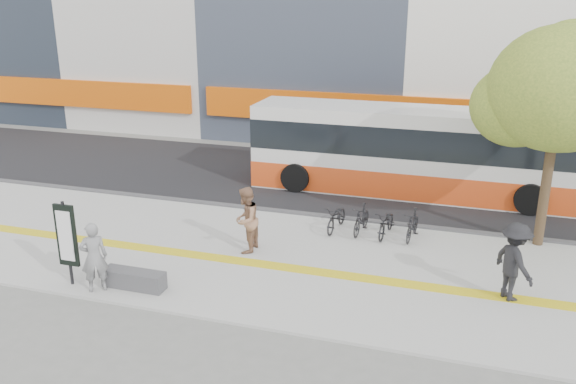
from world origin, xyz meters
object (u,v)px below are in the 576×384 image
(signboard, at_px, (66,237))
(pedestrian_dark, at_px, (514,262))
(bench, at_px, (134,279))
(pedestrian_tan, at_px, (246,220))
(seated_woman, at_px, (94,257))
(street_tree, at_px, (558,91))
(bus, at_px, (412,154))

(signboard, distance_m, pedestrian_dark, 10.79)
(bench, height_order, pedestrian_tan, pedestrian_tan)
(pedestrian_tan, height_order, pedestrian_dark, pedestrian_dark)
(seated_woman, xyz_separation_m, pedestrian_dark, (9.69, 2.59, 0.07))
(signboard, relative_size, pedestrian_dark, 1.14)
(bench, distance_m, pedestrian_tan, 3.51)
(street_tree, bearing_deg, bench, -148.38)
(bench, xyz_separation_m, signboard, (-1.60, -0.31, 1.06))
(street_tree, xyz_separation_m, pedestrian_dark, (-0.89, -3.83, -3.47))
(street_tree, relative_size, pedestrian_tan, 3.34)
(street_tree, relative_size, bus, 0.54)
(bench, relative_size, seated_woman, 0.90)
(bench, xyz_separation_m, pedestrian_tan, (1.86, 2.89, 0.72))
(bus, relative_size, pedestrian_tan, 6.14)
(bus, bearing_deg, pedestrian_tan, -119.23)
(street_tree, bearing_deg, signboard, -150.93)
(signboard, distance_m, seated_woman, 0.90)
(signboard, bearing_deg, pedestrian_tan, 42.70)
(pedestrian_dark, bearing_deg, pedestrian_tan, 49.47)
(bus, relative_size, pedestrian_dark, 6.00)
(pedestrian_dark, bearing_deg, bus, -11.69)
(pedestrian_tan, relative_size, pedestrian_dark, 0.98)
(seated_woman, bearing_deg, bus, -160.23)
(bench, xyz_separation_m, seated_woman, (-0.80, -0.40, 0.67))
(seated_woman, height_order, pedestrian_tan, pedestrian_tan)
(pedestrian_tan, bearing_deg, bus, 151.54)
(bench, xyz_separation_m, pedestrian_dark, (8.89, 2.19, 0.74))
(seated_woman, relative_size, pedestrian_dark, 0.92)
(signboard, xyz_separation_m, pedestrian_tan, (3.46, 3.20, -0.34))
(signboard, xyz_separation_m, street_tree, (11.38, 6.33, 3.15))
(pedestrian_dark, bearing_deg, signboard, 68.53)
(signboard, bearing_deg, seated_woman, -6.74)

